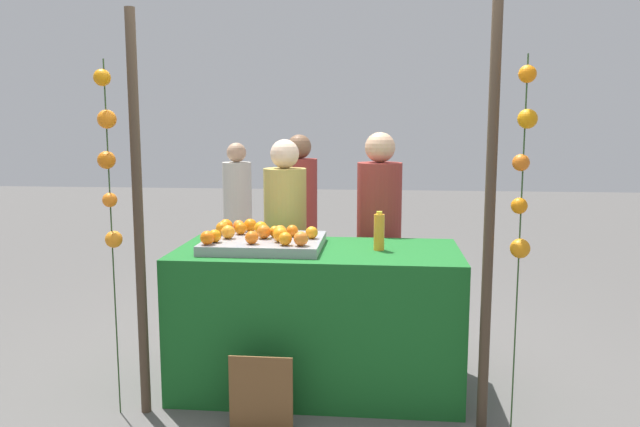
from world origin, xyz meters
The scene contains 31 objects.
ground_plane centered at (0.00, 0.00, 0.00)m, with size 24.00×24.00×0.00m, color #565451.
stall_counter centered at (0.00, 0.00, 0.45)m, with size 1.75×0.84×0.89m, color #196023.
orange_tray centered at (-0.33, 0.00, 0.92)m, with size 0.72×0.62×0.06m, color gray.
orange_0 centered at (-0.63, 0.09, 0.99)m, with size 0.08×0.08×0.08m, color orange.
orange_1 centered at (-0.23, -0.03, 1.00)m, with size 0.09×0.09×0.09m, color orange.
orange_2 centered at (-0.38, 0.12, 0.99)m, with size 0.09×0.09×0.09m, color orange.
orange_3 centered at (-0.17, -0.21, 0.99)m, with size 0.08×0.08×0.08m, color orange.
orange_4 centered at (-0.62, 0.17, 1.00)m, with size 0.09×0.09×0.09m, color orange.
orange_5 centered at (-0.08, -0.22, 0.99)m, with size 0.09×0.09×0.09m, color orange.
orange_6 centered at (-0.56, -0.03, 0.99)m, with size 0.08×0.08×0.08m, color orange.
orange_7 centered at (-0.04, 0.02, 0.99)m, with size 0.08×0.08×0.08m, color orange.
orange_8 centered at (-0.21, -0.12, 1.00)m, with size 0.09×0.09×0.09m, color orange.
orange_9 centered at (-0.34, -0.01, 1.00)m, with size 0.09×0.09×0.09m, color orange.
orange_10 centered at (-0.37, -0.19, 0.99)m, with size 0.08×0.08×0.08m, color orange.
orange_11 centered at (-0.61, -0.16, 0.99)m, with size 0.08×0.08×0.08m, color orange.
orange_12 centered at (-0.63, -0.24, 0.99)m, with size 0.08×0.08×0.08m, color orange.
orange_13 centered at (-0.55, 0.24, 0.99)m, with size 0.08×0.08×0.08m, color orange.
orange_14 centered at (-0.28, 0.05, 0.99)m, with size 0.07×0.07×0.07m, color orange.
orange_15 centered at (-0.17, 0.07, 0.99)m, with size 0.08×0.08×0.08m, color orange.
orange_16 centered at (-0.47, 0.23, 0.99)m, with size 0.09×0.09×0.09m, color orange.
orange_17 centered at (-0.51, 0.12, 0.99)m, with size 0.08×0.08×0.08m, color orange.
juice_bottle centered at (0.38, 0.00, 1.01)m, with size 0.07×0.07×0.24m.
chalkboard_sign centered at (-0.25, -0.60, 0.20)m, with size 0.35×0.03×0.43m.
vendor_left centered at (-0.31, 0.67, 0.72)m, with size 0.31×0.31×1.55m.
vendor_right centered at (0.38, 0.69, 0.75)m, with size 0.32×0.32×1.60m.
crowd_person_0 centered at (-0.33, 1.64, 0.73)m, with size 0.31×0.31×1.57m.
crowd_person_1 centered at (-1.08, 2.45, 0.69)m, with size 0.30×0.30×1.47m.
canopy_post_left centered at (-0.96, -0.46, 1.14)m, with size 0.06×0.06×2.27m, color #473828.
canopy_post_right centered at (0.96, -0.46, 1.14)m, with size 0.06×0.06×2.27m, color #473828.
garland_strand_left centered at (-1.10, -0.50, 1.47)m, with size 0.11×0.10×2.00m.
garland_strand_right centered at (1.10, -0.52, 1.43)m, with size 0.11×0.11×2.00m.
Camera 1 is at (0.39, -3.75, 1.66)m, focal length 34.79 mm.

